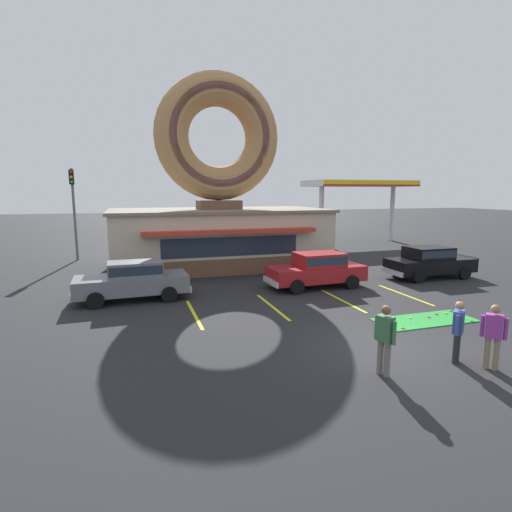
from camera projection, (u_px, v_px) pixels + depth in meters
name	position (u px, v px, depth m)	size (l,w,h in m)	color
ground_plane	(395.00, 350.00, 11.12)	(160.00, 160.00, 0.00)	#232326
donut_shop_building	(219.00, 202.00, 23.08)	(12.30, 6.75, 10.96)	brown
putting_mat	(425.00, 320.00, 13.64)	(3.48, 1.38, 0.03)	green
mini_donut_near_left	(392.00, 326.00, 12.91)	(0.13, 0.13, 0.04)	#D17F47
mini_donut_near_right	(429.00, 317.00, 13.87)	(0.13, 0.13, 0.04)	#D8667F
mini_donut_mid_left	(410.00, 318.00, 13.77)	(0.13, 0.13, 0.04)	#E5C666
mini_donut_mid_centre	(462.00, 315.00, 14.11)	(0.13, 0.13, 0.04)	#D17F47
mini_donut_mid_right	(461.00, 320.00, 13.55)	(0.13, 0.13, 0.04)	#D8667F
mini_donut_far_left	(403.00, 328.00, 12.76)	(0.13, 0.13, 0.04)	#D17F47
mini_donut_far_centre	(446.00, 313.00, 14.30)	(0.13, 0.13, 0.04)	#E5C666
mini_donut_far_right	(451.00, 311.00, 14.57)	(0.13, 0.13, 0.04)	#A5724C
mini_donut_extra	(437.00, 314.00, 14.20)	(0.13, 0.13, 0.04)	#D17F47
golf_ball	(410.00, 323.00, 13.17)	(0.04, 0.04, 0.04)	white
putting_flag_pin	(458.00, 303.00, 14.15)	(0.13, 0.01, 0.55)	silver
car_grey	(133.00, 279.00, 16.15)	(4.61, 2.08, 1.60)	slate
car_red	(317.00, 268.00, 18.29)	(4.61, 2.09, 1.60)	maroon
car_black	(429.00, 261.00, 20.29)	(4.58, 2.02, 1.60)	black
pedestrian_blue_sweater_man	(458.00, 329.00, 10.16)	(0.48, 0.43, 1.62)	#232328
pedestrian_hooded_kid	(493.00, 334.00, 9.77)	(0.43, 0.47, 1.65)	#7F7056
pedestrian_leather_jacket_man	(385.00, 337.00, 9.43)	(0.34, 0.57, 1.73)	slate
trash_bin	(325.00, 261.00, 22.58)	(0.57, 0.57, 0.97)	#232833
traffic_light_pole	(73.00, 202.00, 25.09)	(0.28, 0.47, 5.80)	#595B60
gas_station_canopy	(359.00, 186.00, 34.21)	(9.00, 4.46, 5.30)	silver
parking_stripe_far_left	(194.00, 314.00, 14.39)	(0.12, 3.60, 0.01)	yellow
parking_stripe_left	(272.00, 307.00, 15.28)	(0.12, 3.60, 0.01)	yellow
parking_stripe_mid_left	(342.00, 300.00, 16.17)	(0.12, 3.60, 0.01)	yellow
parking_stripe_centre	(404.00, 295.00, 17.06)	(0.12, 3.60, 0.01)	yellow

